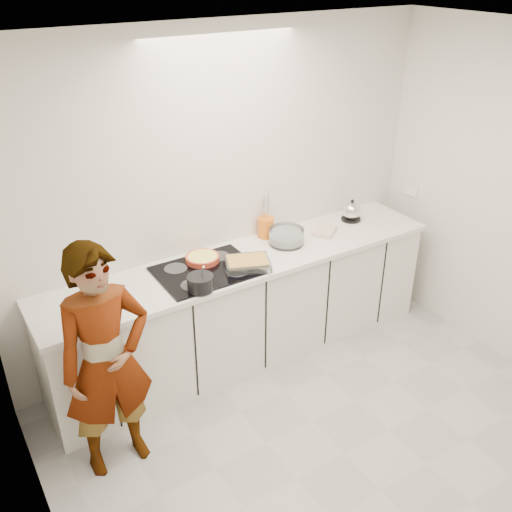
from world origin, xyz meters
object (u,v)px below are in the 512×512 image
saucepan (200,283)px  mixing_bowl (286,237)px  kettle (351,211)px  cook (107,362)px  hob (206,271)px  baking_dish (247,263)px  utensil_crock (266,227)px  tart_dish (202,258)px

saucepan → mixing_bowl: size_ratio=0.62×
kettle → cook: (-2.43, -0.61, -0.20)m
hob → saucepan: saucepan is taller
baking_dish → cook: bearing=-163.6°
mixing_bowl → utensil_crock: 0.21m
hob → cook: (-0.94, -0.48, -0.12)m
tart_dish → mixing_bowl: size_ratio=1.01×
saucepan → mixing_bowl: bearing=16.8°
mixing_bowl → baking_dish: bearing=-159.1°
cook → baking_dish: bearing=13.8°
kettle → tart_dish: bearing=179.9°
baking_dish → mixing_bowl: 0.51m
baking_dish → kettle: bearing=12.0°
baking_dish → utensil_crock: bearing=43.0°
hob → utensil_crock: 0.74m
mixing_bowl → cook: cook is taller
tart_dish → saucepan: bearing=-119.1°
tart_dish → mixing_bowl: bearing=-6.3°
baking_dish → kettle: size_ratio=2.03×
tart_dish → saucepan: (-0.20, -0.35, 0.03)m
utensil_crock → cook: cook is taller
kettle → saucepan: bearing=-168.0°
hob → mixing_bowl: size_ratio=2.27×
cook → hob: bearing=24.6°
utensil_crock → baking_dish: bearing=-137.0°
hob → tart_dish: tart_dish is taller
hob → saucepan: size_ratio=3.66×
baking_dish → kettle: kettle is taller
tart_dish → baking_dish: baking_dish is taller
utensil_crock → cook: size_ratio=0.10×
baking_dish → kettle: (1.22, 0.26, 0.03)m
saucepan → mixing_bowl: 0.95m
mixing_bowl → kettle: bearing=5.8°
saucepan → utensil_crock: saucepan is taller
hob → utensil_crock: size_ratio=4.34×
saucepan → kettle: 1.69m
tart_dish → cook: size_ratio=0.20×
mixing_bowl → cook: bearing=-162.3°
cook → utensil_crock: bearing=21.9°
mixing_bowl → tart_dish: bearing=173.7°
mixing_bowl → kettle: kettle is taller
mixing_bowl → utensil_crock: utensil_crock is taller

